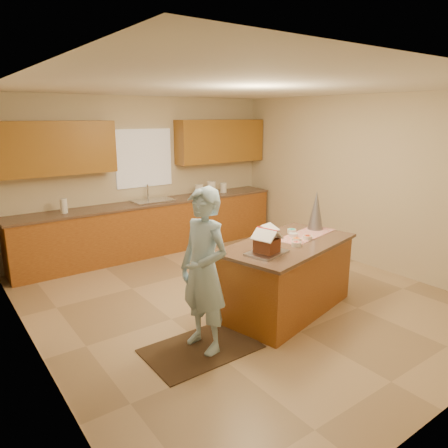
{
  "coord_description": "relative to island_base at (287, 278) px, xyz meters",
  "views": [
    {
      "loc": [
        -3.23,
        -4.07,
        2.37
      ],
      "look_at": [
        -0.1,
        0.2,
        1.0
      ],
      "focal_mm": 33.51,
      "sensor_mm": 36.0,
      "label": 1
    }
  ],
  "objects": [
    {
      "name": "tinsel_tree",
      "position": [
        0.72,
        0.22,
        0.73
      ],
      "size": [
        0.25,
        0.25,
        0.53
      ],
      "primitive_type": "cone",
      "rotation": [
        0.0,
        0.0,
        0.23
      ],
      "color": "silver",
      "rests_on": "island_top"
    },
    {
      "name": "island_top",
      "position": [
        0.0,
        0.0,
        0.44
      ],
      "size": [
        1.97,
        1.33,
        0.04
      ],
      "primitive_type": "cube",
      "rotation": [
        0.0,
        0.0,
        0.23
      ],
      "color": "brown",
      "rests_on": "island_base"
    },
    {
      "name": "back_counter_base",
      "position": [
        -0.27,
        3.07,
        0.02
      ],
      "size": [
        4.8,
        0.6,
        0.88
      ],
      "primitive_type": "cube",
      "color": "#9B5B20",
      "rests_on": "floor"
    },
    {
      "name": "wall_right",
      "position": [
        2.23,
        0.62,
        0.93
      ],
      "size": [
        5.5,
        5.5,
        0.0
      ],
      "primitive_type": "plane",
      "color": "beige",
      "rests_on": "floor"
    },
    {
      "name": "canister_a",
      "position": [
        0.7,
        3.07,
        0.6
      ],
      "size": [
        0.15,
        0.15,
        0.21
      ],
      "primitive_type": "cylinder",
      "color": "white",
      "rests_on": "back_counter_top"
    },
    {
      "name": "back_counter_top",
      "position": [
        -0.27,
        3.07,
        0.48
      ],
      "size": [
        4.85,
        0.63,
        0.04
      ],
      "primitive_type": "cube",
      "color": "brown",
      "rests_on": "back_counter_base"
    },
    {
      "name": "table_runner",
      "position": [
        0.42,
        0.1,
        0.46
      ],
      "size": [
        1.01,
        0.56,
        0.01
      ],
      "primitive_type": "cube",
      "rotation": [
        0.0,
        0.0,
        0.23
      ],
      "color": "#A3120B",
      "rests_on": "island_top"
    },
    {
      "name": "boy",
      "position": [
        -1.33,
        -0.15,
        0.44
      ],
      "size": [
        0.49,
        0.67,
        1.7
      ],
      "primitive_type": "imported",
      "rotation": [
        0.0,
        0.0,
        -1.43
      ],
      "color": "#A9D5F0",
      "rests_on": "rug"
    },
    {
      "name": "ceiling",
      "position": [
        -0.27,
        0.62,
        2.28
      ],
      "size": [
        5.5,
        5.5,
        0.0
      ],
      "primitive_type": "plane",
      "color": "silver",
      "rests_on": "floor"
    },
    {
      "name": "candy_bowls",
      "position": [
        0.06,
        0.09,
        0.49
      ],
      "size": [
        0.71,
        0.57,
        0.05
      ],
      "color": "red",
      "rests_on": "island_top"
    },
    {
      "name": "sink",
      "position": [
        -0.27,
        3.07,
        0.47
      ],
      "size": [
        0.7,
        0.45,
        0.12
      ],
      "primitive_type": "cube",
      "color": "silver",
      "rests_on": "back_counter_top"
    },
    {
      "name": "gingerbread_house",
      "position": [
        -0.5,
        -0.17,
        0.59
      ],
      "size": [
        0.32,
        0.32,
        0.27
      ],
      "color": "#573116",
      "rests_on": "baking_tray"
    },
    {
      "name": "rug",
      "position": [
        -1.38,
        -0.15,
        -0.42
      ],
      "size": [
        1.15,
        0.75,
        0.01
      ],
      "primitive_type": "cube",
      "color": "black",
      "rests_on": "floor"
    },
    {
      "name": "wall_left",
      "position": [
        -2.77,
        0.62,
        0.93
      ],
      "size": [
        5.5,
        5.5,
        0.0
      ],
      "primitive_type": "plane",
      "color": "beige",
      "rests_on": "floor"
    },
    {
      "name": "faucet",
      "position": [
        -0.27,
        3.25,
        0.64
      ],
      "size": [
        0.03,
        0.03,
        0.28
      ],
      "primitive_type": "cylinder",
      "color": "silver",
      "rests_on": "back_counter_top"
    },
    {
      "name": "canister_b",
      "position": [
        0.98,
        3.07,
        0.62
      ],
      "size": [
        0.17,
        0.17,
        0.24
      ],
      "primitive_type": "cylinder",
      "color": "white",
      "rests_on": "back_counter_top"
    },
    {
      "name": "floor",
      "position": [
        -0.27,
        0.62,
        -0.42
      ],
      "size": [
        5.5,
        5.5,
        0.0
      ],
      "primitive_type": "plane",
      "color": "tan",
      "rests_on": "ground"
    },
    {
      "name": "baking_tray",
      "position": [
        -0.5,
        -0.17,
        0.47
      ],
      "size": [
        0.51,
        0.42,
        0.02
      ],
      "primitive_type": "cube",
      "rotation": [
        0.0,
        0.0,
        0.23
      ],
      "color": "silver",
      "rests_on": "island_top"
    },
    {
      "name": "wall_back",
      "position": [
        -0.27,
        3.37,
        0.93
      ],
      "size": [
        5.5,
        5.5,
        0.0
      ],
      "primitive_type": "plane",
      "color": "beige",
      "rests_on": "floor"
    },
    {
      "name": "cookbook",
      "position": [
        0.06,
        0.39,
        0.55
      ],
      "size": [
        0.24,
        0.21,
        0.09
      ],
      "primitive_type": "cube",
      "rotation": [
        -1.13,
        0.0,
        0.23
      ],
      "color": "white",
      "rests_on": "island_top"
    },
    {
      "name": "upper_cabinet_left",
      "position": [
        -1.82,
        3.19,
        1.48
      ],
      "size": [
        1.85,
        0.35,
        0.8
      ],
      "primitive_type": "cube",
      "color": "olive",
      "rests_on": "wall_back"
    },
    {
      "name": "island_base",
      "position": [
        0.0,
        0.0,
        0.0
      ],
      "size": [
        1.88,
        1.24,
        0.85
      ],
      "primitive_type": "cube",
      "rotation": [
        0.0,
        0.0,
        0.23
      ],
      "color": "#9B5B20",
      "rests_on": "floor"
    },
    {
      "name": "window_curtain",
      "position": [
        -0.27,
        3.34,
        1.23
      ],
      "size": [
        1.05,
        0.03,
        1.0
      ],
      "primitive_type": "cube",
      "color": "white",
      "rests_on": "wall_back"
    },
    {
      "name": "upper_cabinet_right",
      "position": [
        1.28,
        3.19,
        1.48
      ],
      "size": [
        1.85,
        0.35,
        0.8
      ],
      "primitive_type": "cube",
      "color": "olive",
      "rests_on": "wall_back"
    },
    {
      "name": "stone_accent",
      "position": [
        -2.75,
        -0.18,
        0.83
      ],
      "size": [
        0.0,
        2.5,
        2.5
      ],
      "primitive_type": "plane",
      "rotation": [
        1.57,
        0.0,
        1.57
      ],
      "color": "gray",
      "rests_on": "wall_left"
    },
    {
      "name": "paper_towel",
      "position": [
        -1.77,
        3.07,
        0.61
      ],
      "size": [
        0.1,
        0.1,
        0.22
      ],
      "primitive_type": "cylinder",
      "color": "white",
      "rests_on": "back_counter_top"
    },
    {
      "name": "canister_c",
      "position": [
        1.26,
        3.07,
        0.59
      ],
      "size": [
        0.13,
        0.13,
        0.19
      ],
      "primitive_type": "cylinder",
      "color": "white",
      "rests_on": "back_counter_top"
    }
  ]
}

